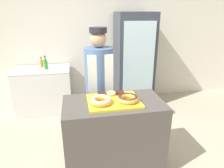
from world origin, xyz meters
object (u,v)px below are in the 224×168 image
(chest_freezer, at_px, (44,90))
(bottle_orange, at_px, (42,63))
(brownie_back_right, at_px, (120,93))
(bottle_green, at_px, (46,64))
(donut_chocolate_glaze, at_px, (128,98))
(donut_light_glaze, at_px, (101,100))
(beverage_fridge, at_px, (134,61))
(baker_person, at_px, (99,86))
(serving_tray, at_px, (114,101))
(brownie_back_left, at_px, (102,94))
(donut_mini_center, at_px, (111,93))

(chest_freezer, relative_size, bottle_orange, 5.19)
(brownie_back_right, bearing_deg, bottle_green, 123.55)
(donut_chocolate_glaze, distance_m, chest_freezer, 2.21)
(donut_light_glaze, bearing_deg, chest_freezer, 115.75)
(brownie_back_right, height_order, bottle_orange, bottle_orange)
(beverage_fridge, bearing_deg, baker_person, -126.46)
(brownie_back_right, relative_size, bottle_green, 0.36)
(serving_tray, bearing_deg, bottle_green, 118.38)
(chest_freezer, relative_size, bottle_green, 4.08)
(donut_chocolate_glaze, relative_size, beverage_fridge, 0.13)
(brownie_back_left, xyz_separation_m, brownie_back_right, (0.22, 0.00, 0.00))
(brownie_back_left, bearing_deg, beverage_fridge, 61.38)
(donut_mini_center, distance_m, bottle_green, 1.82)
(beverage_fridge, height_order, bottle_green, beverage_fridge)
(baker_person, bearing_deg, chest_freezer, 129.22)
(brownie_back_left, bearing_deg, baker_person, 86.79)
(serving_tray, height_order, chest_freezer, serving_tray)
(donut_mini_center, distance_m, beverage_fridge, 1.75)
(baker_person, bearing_deg, brownie_back_right, -66.52)
(serving_tray, bearing_deg, bottle_orange, 118.65)
(donut_light_glaze, height_order, chest_freezer, donut_light_glaze)
(chest_freezer, bearing_deg, beverage_fridge, -0.21)
(brownie_back_right, xyz_separation_m, bottle_orange, (-1.14, 1.72, -0.01))
(donut_chocolate_glaze, bearing_deg, bottle_green, 121.25)
(serving_tray, distance_m, bottle_orange, 2.14)
(donut_light_glaze, height_order, donut_chocolate_glaze, same)
(donut_chocolate_glaze, distance_m, baker_person, 0.70)
(donut_chocolate_glaze, distance_m, brownie_back_right, 0.21)
(beverage_fridge, bearing_deg, chest_freezer, 179.79)
(brownie_back_left, bearing_deg, donut_light_glaze, -100.47)
(donut_mini_center, bearing_deg, chest_freezer, 122.60)
(baker_person, bearing_deg, bottle_orange, 126.42)
(bottle_green, bearing_deg, brownie_back_left, -62.39)
(brownie_back_right, bearing_deg, baker_person, 113.48)
(serving_tray, xyz_separation_m, chest_freezer, (-1.02, 1.74, -0.48))
(serving_tray, distance_m, brownie_back_left, 0.19)
(donut_mini_center, xyz_separation_m, chest_freezer, (-1.02, 1.59, -0.51))
(donut_mini_center, relative_size, baker_person, 0.07)
(donut_chocolate_glaze, xyz_separation_m, bottle_green, (-1.08, 1.78, -0.01))
(brownie_back_left, relative_size, bottle_green, 0.36)
(brownie_back_left, distance_m, brownie_back_right, 0.22)
(donut_light_glaze, distance_m, baker_person, 0.67)
(donut_chocolate_glaze, relative_size, brownie_back_right, 2.68)
(bottle_orange, bearing_deg, baker_person, -53.58)
(donut_light_glaze, bearing_deg, bottle_green, 113.73)
(serving_tray, xyz_separation_m, bottle_green, (-0.93, 1.72, 0.04))
(serving_tray, relative_size, donut_light_glaze, 2.40)
(donut_light_glaze, relative_size, donut_mini_center, 2.11)
(bottle_green, bearing_deg, donut_mini_center, -59.33)
(baker_person, height_order, beverage_fridge, beverage_fridge)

